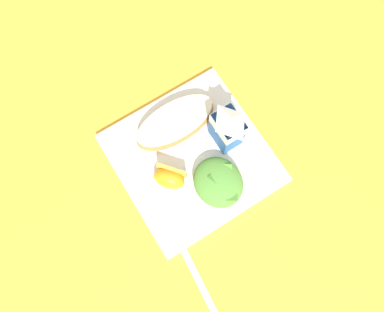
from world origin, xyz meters
TOP-DOWN VIEW (x-y plane):
  - ground at (0.00, 0.00)m, footprint 3.00×3.00m
  - white_plate at (0.00, 0.00)m, footprint 0.28×0.28m
  - cheesy_pizza_bread at (-0.07, 0.01)m, footprint 0.08×0.17m
  - green_salad_pile at (0.07, 0.01)m, footprint 0.10×0.09m
  - milk_carton at (0.00, 0.08)m, footprint 0.06×0.05m
  - orange_wedge_front at (0.02, -0.06)m, footprint 0.07×0.07m
  - metal_fork at (0.17, -0.11)m, footprint 0.19×0.03m

SIDE VIEW (x-z plane):
  - ground at x=0.00m, z-range 0.00..0.00m
  - metal_fork at x=0.17m, z-range 0.00..0.01m
  - white_plate at x=0.00m, z-range 0.00..0.02m
  - cheesy_pizza_bread at x=-0.07m, z-range 0.02..0.05m
  - orange_wedge_front at x=0.02m, z-range 0.02..0.06m
  - green_salad_pile at x=0.07m, z-range 0.02..0.06m
  - milk_carton at x=0.00m, z-range 0.02..0.13m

